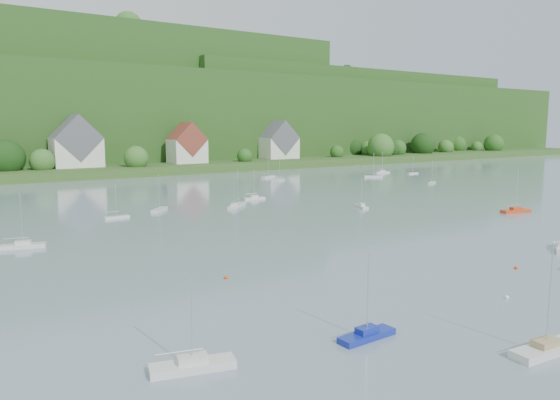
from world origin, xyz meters
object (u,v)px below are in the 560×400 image
Objects in this scene: near_sailboat_2 at (546,348)px; near_sailboat_5 at (516,210)px; near_sailboat_1 at (367,334)px; near_sailboat_0 at (193,364)px.

near_sailboat_2 is 1.01× the size of near_sailboat_5.
near_sailboat_2 is (9.19, -9.58, 0.04)m from near_sailboat_1.
near_sailboat_5 is (82.05, 27.19, 0.01)m from near_sailboat_0.
near_sailboat_5 is at bearing 33.25° from near_sailboat_0.
near_sailboat_2 is 70.95m from near_sailboat_5.
near_sailboat_5 is (68.11, 29.94, 0.04)m from near_sailboat_1.
near_sailboat_0 is 0.96× the size of near_sailboat_5.
near_sailboat_0 is at bearing 167.05° from near_sailboat_1.
near_sailboat_2 reaches higher than near_sailboat_0.
near_sailboat_1 is at bearing -141.10° from near_sailboat_5.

